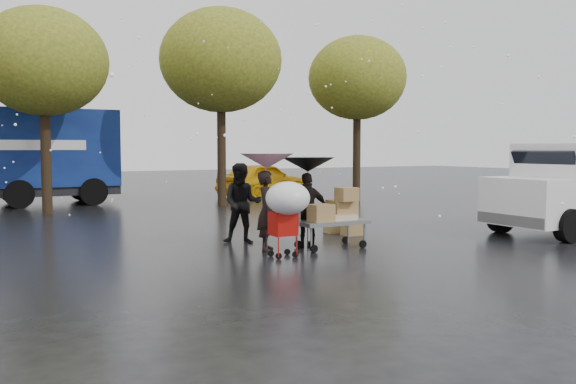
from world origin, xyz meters
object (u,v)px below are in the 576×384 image
shopping_cart (287,203)px  blue_truck (5,157)px  person_pink (267,211)px  person_black (308,210)px  yellow_taxi (263,180)px  vendor_cart (334,213)px

shopping_cart → blue_truck: (-3.84, 14.02, 0.69)m
person_pink → person_black: 0.95m
shopping_cart → blue_truck: bearing=105.3°
person_pink → shopping_cart: 1.04m
shopping_cart → yellow_taxi: 14.86m
blue_truck → yellow_taxi: size_ratio=1.92×
person_pink → yellow_taxi: 13.91m
person_black → blue_truck: blue_truck is taller
blue_truck → person_black: bearing=-69.5°
person_black → yellow_taxi: bearing=-101.2°
blue_truck → yellow_taxi: 10.13m
person_black → shopping_cart: bearing=54.5°
person_black → yellow_taxi: (5.19, 12.52, -0.05)m
person_pink → yellow_taxi: (6.14, 12.48, -0.08)m
person_pink → yellow_taxi: person_pink is taller
person_pink → blue_truck: bearing=49.1°
person_pink → vendor_cart: person_pink is taller
blue_truck → yellow_taxi: (10.07, -0.54, -1.02)m
person_black → shopping_cart: size_ratio=1.08×
person_black → blue_truck: bearing=-58.2°
person_pink → person_black: (0.95, -0.04, -0.03)m
blue_truck → yellow_taxi: bearing=-3.1°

